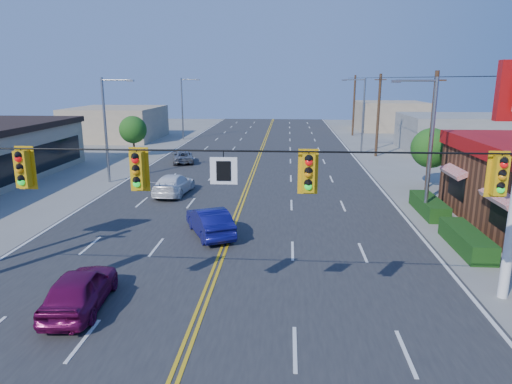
# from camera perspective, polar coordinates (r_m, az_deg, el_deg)

# --- Properties ---
(ground) EXTENTS (160.00, 160.00, 0.00)m
(ground) POSITION_cam_1_polar(r_m,az_deg,el_deg) (14.76, -8.55, -18.53)
(ground) COLOR gray
(ground) RESTS_ON ground
(road) EXTENTS (20.00, 120.00, 0.06)m
(road) POSITION_cam_1_polar(r_m,az_deg,el_deg) (33.20, -1.20, 0.27)
(road) COLOR #2D2D30
(road) RESTS_ON ground
(signal_span) EXTENTS (24.32, 0.34, 9.00)m
(signal_span) POSITION_cam_1_polar(r_m,az_deg,el_deg) (12.86, -9.85, 0.24)
(signal_span) COLOR #47301E
(signal_span) RESTS_ON ground
(streetlight_se) EXTENTS (2.55, 0.25, 8.00)m
(streetlight_se) POSITION_cam_1_polar(r_m,az_deg,el_deg) (27.49, 20.68, 6.02)
(streetlight_se) COLOR gray
(streetlight_se) RESTS_ON ground
(streetlight_ne) EXTENTS (2.55, 0.25, 8.00)m
(streetlight_ne) POSITION_cam_1_polar(r_m,az_deg,el_deg) (50.85, 13.05, 9.81)
(streetlight_ne) COLOR gray
(streetlight_ne) RESTS_ON ground
(streetlight_sw) EXTENTS (2.55, 0.25, 8.00)m
(streetlight_sw) POSITION_cam_1_polar(r_m,az_deg,el_deg) (36.93, -18.05, 8.05)
(streetlight_sw) COLOR gray
(streetlight_sw) RESTS_ON ground
(streetlight_nw) EXTENTS (2.55, 0.25, 8.00)m
(streetlight_nw) POSITION_cam_1_polar(r_m,az_deg,el_deg) (61.76, -9.03, 10.67)
(streetlight_nw) COLOR gray
(streetlight_nw) RESTS_ON ground
(utility_pole_near) EXTENTS (0.28, 0.28, 8.40)m
(utility_pole_near) POSITION_cam_1_polar(r_m,az_deg,el_deg) (31.73, 21.06, 6.37)
(utility_pole_near) COLOR #47301E
(utility_pole_near) RESTS_ON ground
(utility_pole_mid) EXTENTS (0.28, 0.28, 8.40)m
(utility_pole_mid) POSITION_cam_1_polar(r_m,az_deg,el_deg) (49.15, 15.03, 9.20)
(utility_pole_mid) COLOR #47301E
(utility_pole_mid) RESTS_ON ground
(utility_pole_far) EXTENTS (0.28, 0.28, 8.40)m
(utility_pole_far) POSITION_cam_1_polar(r_m,az_deg,el_deg) (66.87, 12.14, 10.50)
(utility_pole_far) COLOR #47301E
(utility_pole_far) RESTS_ON ground
(tree_kfc_rear) EXTENTS (2.94, 2.94, 4.41)m
(tree_kfc_rear) POSITION_cam_1_polar(r_m,az_deg,el_deg) (36.07, 21.06, 5.14)
(tree_kfc_rear) COLOR #47301E
(tree_kfc_rear) RESTS_ON ground
(tree_west) EXTENTS (2.80, 2.80, 4.20)m
(tree_west) POSITION_cam_1_polar(r_m,az_deg,el_deg) (49.06, -15.13, 7.53)
(tree_west) COLOR #47301E
(tree_west) RESTS_ON ground
(bld_east_mid) EXTENTS (12.00, 10.00, 4.00)m
(bld_east_mid) POSITION_cam_1_polar(r_m,az_deg,el_deg) (55.81, 24.10, 6.71)
(bld_east_mid) COLOR gray
(bld_east_mid) RESTS_ON ground
(bld_west_far) EXTENTS (11.00, 12.00, 4.20)m
(bld_west_far) POSITION_cam_1_polar(r_m,az_deg,el_deg) (64.60, -17.02, 8.23)
(bld_west_far) COLOR tan
(bld_west_far) RESTS_ON ground
(bld_east_far) EXTENTS (10.00, 10.00, 4.40)m
(bld_east_far) POSITION_cam_1_polar(r_m,az_deg,el_deg) (76.06, 16.37, 9.13)
(bld_east_far) COLOR tan
(bld_east_far) RESTS_ON ground
(car_magenta) EXTENTS (2.07, 4.38, 1.45)m
(car_magenta) POSITION_cam_1_polar(r_m,az_deg,el_deg) (17.37, -21.13, -11.41)
(car_magenta) COLOR #690B42
(car_magenta) RESTS_ON ground
(car_blue) EXTENTS (3.24, 4.64, 1.45)m
(car_blue) POSITION_cam_1_polar(r_m,az_deg,el_deg) (23.55, -5.80, -3.82)
(car_blue) COLOR navy
(car_blue) RESTS_ON ground
(car_white) EXTENTS (2.33, 4.97, 1.40)m
(car_white) POSITION_cam_1_polar(r_m,az_deg,el_deg) (32.23, -10.25, 0.86)
(car_white) COLOR white
(car_white) RESTS_ON ground
(car_silver) EXTENTS (2.85, 4.43, 1.14)m
(car_silver) POSITION_cam_1_polar(r_m,az_deg,el_deg) (44.38, -9.13, 4.30)
(car_silver) COLOR gray
(car_silver) RESTS_ON ground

